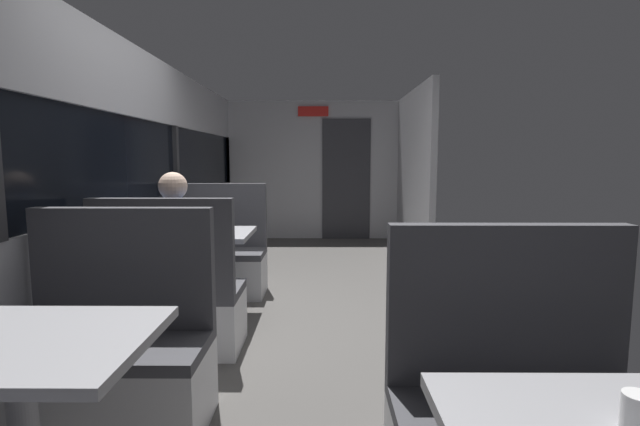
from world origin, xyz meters
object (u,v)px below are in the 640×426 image
bench_mid_window_facing_entry (217,261)px  coffee_cup_primary (638,413)px  bench_near_window_facing_entry (114,363)px  bench_mid_window_facing_end (172,306)px  dining_table_near_window (19,366)px  dining_table_mid_window (198,244)px  seated_passenger (174,274)px

bench_mid_window_facing_entry → coffee_cup_primary: bearing=-63.5°
bench_near_window_facing_entry → bench_mid_window_facing_end: same height
dining_table_near_window → bench_near_window_facing_entry: (0.00, 0.70, -0.31)m
bench_mid_window_facing_entry → dining_table_mid_window: bearing=-90.0°
bench_near_window_facing_entry → bench_mid_window_facing_end: size_ratio=1.00×
bench_mid_window_facing_end → dining_table_near_window: bearing=-90.0°
bench_mid_window_facing_end → coffee_cup_primary: (1.77, -2.15, 0.46)m
bench_near_window_facing_entry → seated_passenger: bearing=90.0°
bench_mid_window_facing_end → seated_passenger: (0.00, 0.07, 0.21)m
dining_table_near_window → bench_near_window_facing_entry: bearing=90.0°
bench_near_window_facing_entry → bench_mid_window_facing_end: bearing=90.0°
bench_mid_window_facing_entry → bench_mid_window_facing_end: bearing=-90.0°
bench_mid_window_facing_end → seated_passenger: seated_passenger is taller
coffee_cup_primary → dining_table_near_window: bearing=163.0°
bench_mid_window_facing_end → coffee_cup_primary: size_ratio=12.22×
dining_table_near_window → coffee_cup_primary: bearing=-17.0°
dining_table_mid_window → seated_passenger: bearing=-90.0°
bench_near_window_facing_entry → bench_mid_window_facing_entry: size_ratio=1.00×
dining_table_mid_window → bench_mid_window_facing_entry: (0.00, 0.70, -0.31)m
bench_near_window_facing_entry → bench_mid_window_facing_end: (0.00, 0.91, 0.00)m
seated_passenger → dining_table_mid_window: bearing=90.0°
dining_table_near_window → seated_passenger: 1.69m
bench_near_window_facing_entry → coffee_cup_primary: 2.21m
bench_near_window_facing_entry → coffee_cup_primary: (1.77, -1.24, 0.46)m
coffee_cup_primary → bench_near_window_facing_entry: bearing=145.0°
bench_mid_window_facing_end → seated_passenger: size_ratio=0.87×
seated_passenger → bench_mid_window_facing_end: bearing=-90.0°
bench_mid_window_facing_entry → coffee_cup_primary: bench_mid_window_facing_entry is taller
bench_mid_window_facing_end → bench_mid_window_facing_entry: same height
seated_passenger → bench_mid_window_facing_entry: bearing=90.0°
bench_near_window_facing_entry → seated_passenger: size_ratio=0.87×
bench_mid_window_facing_end → bench_mid_window_facing_entry: (0.00, 1.40, 0.00)m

